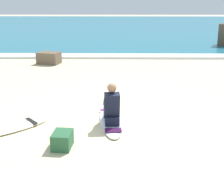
% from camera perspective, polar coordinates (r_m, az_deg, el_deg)
% --- Properties ---
extents(ground_plane, '(80.00, 80.00, 0.00)m').
position_cam_1_polar(ground_plane, '(8.00, -0.01, -5.54)').
color(ground_plane, beige).
extents(sea, '(80.00, 28.00, 0.10)m').
position_cam_1_polar(sea, '(28.99, 0.61, 10.13)').
color(sea, teal).
rests_on(sea, ground).
extents(breaking_foam, '(80.00, 0.90, 0.11)m').
position_cam_1_polar(breaking_foam, '(15.41, 0.40, 5.11)').
color(breaking_foam, white).
rests_on(breaking_foam, ground).
extents(surfboard_main, '(0.72, 2.23, 0.08)m').
position_cam_1_polar(surfboard_main, '(7.71, -0.21, -6.13)').
color(surfboard_main, silver).
rests_on(surfboard_main, ground).
extents(surfer_seated, '(0.40, 0.73, 0.95)m').
position_cam_1_polar(surfer_seated, '(7.32, -0.05, -3.98)').
color(surfer_seated, black).
rests_on(surfer_seated, surfboard_main).
extents(surfboard_spare_near, '(1.68, 1.57, 0.08)m').
position_cam_1_polar(surfboard_spare_near, '(7.59, -17.38, -7.25)').
color(surfboard_spare_near, '#EFE5C6').
rests_on(surfboard_spare_near, ground).
extents(shoreline_rock, '(1.04, 0.85, 0.50)m').
position_cam_1_polar(shoreline_rock, '(14.20, -11.06, 4.70)').
color(shoreline_rock, brown).
rests_on(shoreline_rock, ground).
extents(beach_bag, '(0.40, 0.51, 0.32)m').
position_cam_1_polar(beach_bag, '(6.48, -8.76, -9.55)').
color(beach_bag, '#285B38').
rests_on(beach_bag, ground).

